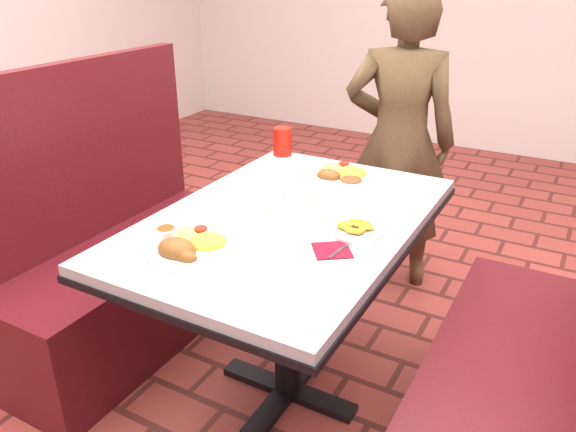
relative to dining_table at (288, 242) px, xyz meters
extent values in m
plane|color=#983931|center=(0.00, 0.00, -0.65)|extent=(7.00, 7.00, 0.00)
cube|color=#AAACAE|center=(0.00, 0.00, 0.08)|extent=(0.80, 1.20, 0.03)
cube|color=black|center=(0.00, 0.00, 0.05)|extent=(0.81, 1.21, 0.02)
cylinder|color=black|center=(0.00, 0.00, -0.30)|extent=(0.10, 0.10, 0.69)
cube|color=black|center=(0.00, 0.00, -0.64)|extent=(0.55, 0.08, 0.03)
cube|color=black|center=(0.00, 0.00, -0.64)|extent=(0.08, 0.55, 0.03)
cube|color=#57141A|center=(-0.75, 0.00, -0.43)|extent=(0.45, 1.20, 0.45)
cube|color=#57141A|center=(-0.97, 0.00, 0.05)|extent=(0.06, 1.20, 0.95)
cube|color=#57141A|center=(0.75, 0.00, -0.43)|extent=(0.45, 1.20, 0.45)
imported|color=brown|center=(0.03, 1.04, 0.08)|extent=(0.60, 0.47, 1.46)
cylinder|color=white|center=(-0.13, -0.35, 0.10)|extent=(0.27, 0.27, 0.02)
ellipsoid|color=yellow|center=(-0.10, -0.31, 0.14)|extent=(0.11, 0.11, 0.05)
ellipsoid|color=#9DC54E|center=(-0.18, -0.30, 0.13)|extent=(0.11, 0.09, 0.04)
cylinder|color=red|center=(-0.15, -0.28, 0.13)|extent=(0.04, 0.04, 0.01)
ellipsoid|color=brown|center=(-0.14, -0.40, 0.15)|extent=(0.12, 0.09, 0.07)
ellipsoid|color=brown|center=(-0.09, -0.42, 0.13)|extent=(0.07, 0.05, 0.04)
cylinder|color=white|center=(-0.21, -0.36, 0.13)|extent=(0.06, 0.06, 0.04)
cylinder|color=brown|center=(-0.21, -0.36, 0.15)|extent=(0.05, 0.05, 0.01)
cylinder|color=white|center=(0.01, 0.40, 0.10)|extent=(0.28, 0.28, 0.02)
ellipsoid|color=yellow|center=(0.04, 0.44, 0.14)|extent=(0.11, 0.11, 0.05)
ellipsoid|color=#9DC54E|center=(-0.04, 0.45, 0.13)|extent=(0.11, 0.09, 0.04)
cylinder|color=red|center=(-0.01, 0.48, 0.13)|extent=(0.04, 0.04, 0.01)
ellipsoid|color=brown|center=(0.07, 0.37, 0.13)|extent=(0.08, 0.08, 0.03)
ellipsoid|color=brown|center=(-0.02, 0.36, 0.14)|extent=(0.09, 0.07, 0.06)
cylinder|color=white|center=(0.24, 0.00, 0.10)|extent=(0.18, 0.18, 0.01)
cube|color=#5C0D1D|center=(0.23, -0.15, 0.10)|extent=(0.15, 0.15, 0.00)
cube|color=silver|center=(0.25, -0.14, 0.10)|extent=(0.02, 0.12, 0.00)
cylinder|color=red|center=(-0.34, 0.55, 0.16)|extent=(0.08, 0.08, 0.12)
cube|color=white|center=(0.25, -0.47, 0.10)|extent=(0.21, 0.15, 0.01)
cube|color=silver|center=(-0.07, -0.34, 0.11)|extent=(0.05, 0.17, 0.00)
cube|color=#BCBCC0|center=(-0.06, -0.38, 0.11)|extent=(0.03, 0.14, 0.00)
camera|label=1|loc=(0.82, -1.48, 0.87)|focal=35.00mm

